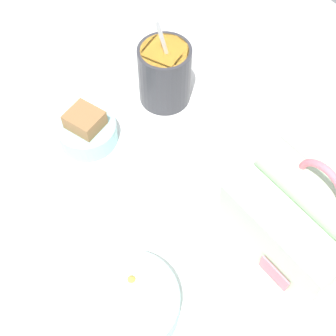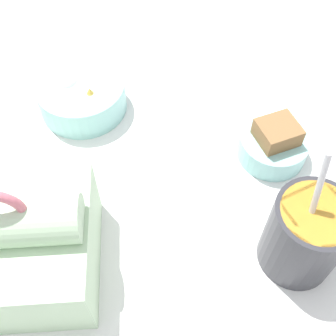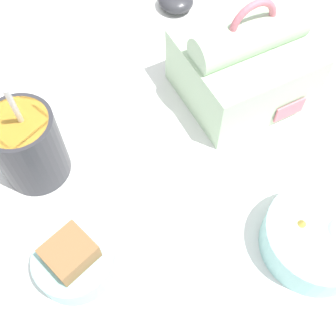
% 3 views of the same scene
% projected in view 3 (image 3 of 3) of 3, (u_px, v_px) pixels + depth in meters
% --- Properties ---
extents(desk_surface, '(1.40, 1.10, 0.02)m').
position_uv_depth(desk_surface, '(160.00, 181.00, 0.62)').
color(desk_surface, white).
rests_on(desk_surface, ground).
extents(keyboard, '(0.37, 0.13, 0.02)m').
position_uv_depth(keyboard, '(54.00, 44.00, 0.73)').
color(keyboard, silver).
rests_on(keyboard, desk_surface).
extents(lunch_bag, '(0.18, 0.17, 0.17)m').
position_uv_depth(lunch_bag, '(244.00, 65.00, 0.64)').
color(lunch_bag, '#B7D6AD').
rests_on(lunch_bag, desk_surface).
extents(soup_cup, '(0.09, 0.09, 0.19)m').
position_uv_depth(soup_cup, '(28.00, 146.00, 0.56)').
color(soup_cup, '#333338').
rests_on(soup_cup, desk_surface).
extents(bento_bowl_sandwich, '(0.10, 0.10, 0.07)m').
position_uv_depth(bento_bowl_sandwich, '(74.00, 260.00, 0.52)').
color(bento_bowl_sandwich, '#93D1CC').
rests_on(bento_bowl_sandwich, desk_surface).
extents(bento_bowl_snacks, '(0.14, 0.14, 0.06)m').
position_uv_depth(bento_bowl_snacks, '(317.00, 237.00, 0.53)').
color(bento_bowl_snacks, '#93D1CC').
rests_on(bento_bowl_snacks, desk_surface).
extents(computer_mouse, '(0.07, 0.07, 0.03)m').
position_uv_depth(computer_mouse, '(176.00, 0.00, 0.78)').
color(computer_mouse, '#333338').
rests_on(computer_mouse, desk_surface).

